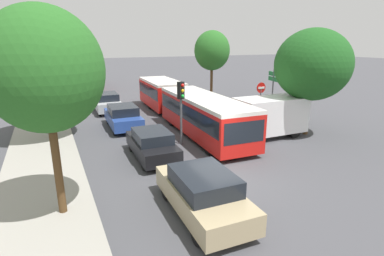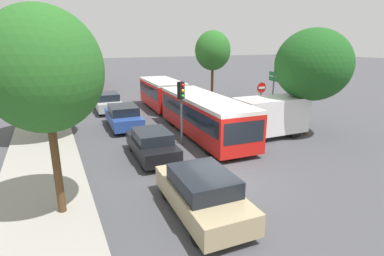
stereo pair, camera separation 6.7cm
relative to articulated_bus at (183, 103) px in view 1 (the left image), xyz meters
The scene contains 16 objects.
ground_plane 9.36m from the articulated_bus, 103.07° to the right, with size 200.00×200.00×0.00m, color #47474C.
kerb_strip_left 10.74m from the articulated_bus, 146.02° to the left, with size 3.20×39.96×0.14m, color #9E998E.
articulated_bus is the anchor object (origin of this frame).
city_bus_rear 21.33m from the articulated_bus, 101.07° to the left, with size 2.75×11.61×2.49m.
queued_car_tan 11.65m from the articulated_bus, 110.93° to the right, with size 2.00×4.35×1.49m.
queued_car_black 6.85m from the articulated_bus, 126.55° to the right, with size 1.86×4.04×1.38m.
queued_car_blue 4.14m from the articulated_bus, behind, with size 2.00×4.34×1.48m.
queued_car_silver 7.09m from the articulated_bus, 125.67° to the left, with size 2.01×4.36×1.49m.
white_van 6.00m from the articulated_bus, 60.00° to the right, with size 5.05×2.11×2.31m.
traffic_light 4.79m from the articulated_bus, 115.02° to the right, with size 0.37×0.39×3.40m.
no_entry_sign 5.25m from the articulated_bus, 30.56° to the right, with size 0.70×0.08×2.82m.
direction_sign_post 6.29m from the articulated_bus, 23.43° to the right, with size 0.37×1.38×3.60m.
tree_left_near 12.62m from the articulated_bus, 132.58° to the right, with size 3.32×3.32×6.41m.
tree_left_mid 9.00m from the articulated_bus, behind, with size 5.15×5.15×7.22m.
tree_right_near 8.35m from the articulated_bus, 46.34° to the right, with size 4.29×4.29×6.17m.
tree_right_mid 9.73m from the articulated_bus, 48.39° to the left, with size 3.34×3.34×6.45m.
Camera 1 is at (-6.10, -9.44, 5.38)m, focal length 28.00 mm.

